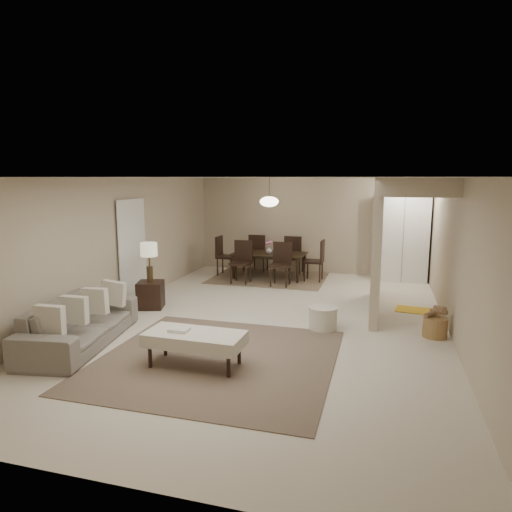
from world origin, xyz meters
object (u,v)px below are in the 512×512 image
(side_table, at_px, (151,295))
(sofa, at_px, (81,323))
(wicker_basket, at_px, (435,327))
(round_pouf, at_px, (323,318))
(dining_table, at_px, (269,266))
(ottoman_bench, at_px, (195,339))
(pantry_cabinet, at_px, (403,238))

(side_table, bearing_deg, sofa, -91.39)
(side_table, distance_m, wicker_basket, 5.16)
(side_table, relative_size, wicker_basket, 1.38)
(side_table, bearing_deg, wicker_basket, -2.92)
(side_table, distance_m, round_pouf, 3.41)
(sofa, relative_size, dining_table, 1.29)
(side_table, height_order, round_pouf, side_table)
(round_pouf, bearing_deg, wicker_basket, 3.25)
(sofa, relative_size, side_table, 4.48)
(side_table, bearing_deg, ottoman_bench, -50.52)
(round_pouf, height_order, dining_table, dining_table)
(sofa, xyz_separation_m, dining_table, (1.60, 5.28, -0.02))
(pantry_cabinet, xyz_separation_m, wicker_basket, (0.40, -4.15, -0.89))
(sofa, distance_m, wicker_basket, 5.50)
(sofa, distance_m, side_table, 2.06)
(ottoman_bench, bearing_deg, round_pouf, 55.45)
(pantry_cabinet, distance_m, round_pouf, 4.55)
(dining_table, bearing_deg, side_table, -114.39)
(ottoman_bench, bearing_deg, wicker_basket, 34.52)
(pantry_cabinet, bearing_deg, dining_table, -168.20)
(pantry_cabinet, xyz_separation_m, round_pouf, (-1.36, -4.25, -0.86))
(wicker_basket, distance_m, dining_table, 5.01)
(pantry_cabinet, xyz_separation_m, ottoman_bench, (-2.81, -6.24, -0.67))
(pantry_cabinet, bearing_deg, side_table, -140.70)
(pantry_cabinet, distance_m, wicker_basket, 4.26)
(round_pouf, bearing_deg, ottoman_bench, -125.93)
(pantry_cabinet, relative_size, sofa, 0.90)
(ottoman_bench, xyz_separation_m, wicker_basket, (3.21, 2.09, -0.22))
(ottoman_bench, distance_m, side_table, 3.06)
(side_table, bearing_deg, pantry_cabinet, 39.30)
(sofa, bearing_deg, side_table, -10.82)
(dining_table, bearing_deg, wicker_basket, -42.71)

